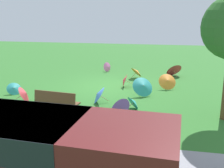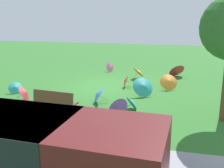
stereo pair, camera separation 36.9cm
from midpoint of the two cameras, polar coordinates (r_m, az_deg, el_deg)
ground at (r=13.82m, az=0.13°, el=-0.39°), size 40.00×40.00×0.00m
van_dark at (r=5.79m, az=-12.49°, el=-12.83°), size 4.70×2.34×1.53m
park_bench at (r=9.99m, az=-10.74°, el=-3.71°), size 1.65×0.68×0.90m
parasol_teal_0 at (r=12.06m, az=7.43°, el=-0.51°), size 1.16×1.09×0.86m
parasol_red_0 at (r=13.56m, az=3.55°, el=0.74°), size 0.64×0.68×0.67m
parasol_pink_0 at (r=17.20m, az=0.27°, el=3.58°), size 0.55×0.61×0.60m
parasol_teal_2 at (r=13.19m, az=-18.73°, el=-0.70°), size 0.80×0.78×0.54m
parasol_orange_0 at (r=15.41m, az=6.35°, el=2.56°), size 0.90×0.93×0.69m
parasol_red_1 at (r=16.26m, az=13.84°, el=2.95°), size 1.18×1.12×0.84m
parasol_blue_0 at (r=11.15m, az=-2.10°, el=-2.17°), size 0.77×0.86×0.70m
parasol_red_2 at (r=11.92m, az=-16.74°, el=-1.77°), size 0.67×0.77×0.67m
parasol_teal_4 at (r=10.41m, az=5.37°, el=-3.86°), size 0.69×0.73×0.56m
parasol_purple_0 at (r=9.46m, az=2.12°, el=-4.92°), size 0.80×0.81×0.80m
parasol_orange_1 at (r=13.36m, az=12.53°, el=0.51°), size 0.97×0.92×0.78m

